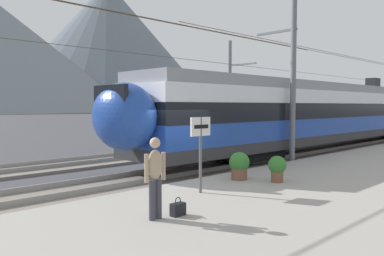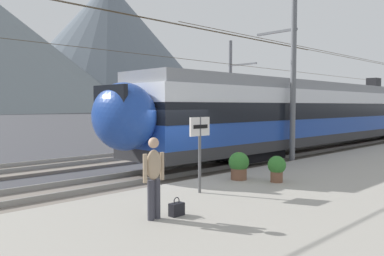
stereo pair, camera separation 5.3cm
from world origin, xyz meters
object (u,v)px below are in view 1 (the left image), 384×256
Objects in this scene: catenary_mast_mid at (291,71)px; handbag_beside_passenger at (178,209)px; train_near_platform at (338,112)px; potted_plant_by_shelter at (239,164)px; potted_plant_platform_edge at (277,167)px; passenger_walking at (155,174)px; catenary_mast_far_side at (232,89)px; platform_sign at (200,137)px; train_far_track at (360,110)px.

catenary_mast_mid is 10.52m from handbag_beside_passenger.
train_near_platform is 18.16m from handbag_beside_passenger.
train_near_platform is 37.46× the size of potted_plant_by_shelter.
potted_plant_platform_edge is 1.18m from potted_plant_by_shelter.
passenger_walking is at bearing -175.08° from potted_plant_platform_edge.
platform_sign is (-13.86, -10.53, -1.99)m from catenary_mast_far_side.
potted_plant_by_shelter is (-28.89, -8.13, -1.45)m from train_far_track.
train_far_track is 0.79× the size of catenary_mast_far_side.
catenary_mast_far_side is at bearing 45.00° from potted_plant_platform_edge.
catenary_mast_far_side is at bearing 173.52° from train_far_track.
catenary_mast_far_side reaches higher than train_far_track.
passenger_walking is (-2.41, -1.07, -0.55)m from platform_sign.
passenger_walking reaches higher than potted_plant_platform_edge.
train_near_platform and train_far_track have the same top height.
passenger_walking is 1.93× the size of potted_plant_by_shelter.
potted_plant_platform_edge is (-11.16, -11.16, -3.01)m from catenary_mast_far_side.
catenary_mast_mid is 10.78m from catenary_mast_far_side.
platform_sign is 5.05× the size of handbag_beside_passenger.
handbag_beside_passenger is (0.51, -0.13, -0.80)m from passenger_walking.
platform_sign is at bearing -165.98° from catenary_mast_mid.
handbag_beside_passenger is (-17.45, -4.69, -1.79)m from train_near_platform.
potted_plant_platform_edge is at bearing 7.07° from handbag_beside_passenger.
potted_plant_by_shelter is at bearing 11.40° from platform_sign.
catenary_mast_far_side is at bearing 53.54° from catenary_mast_mid.
train_far_track is at bearing 15.72° from potted_plant_by_shelter.
train_near_platform is 18.55m from passenger_walking.
potted_plant_by_shelter is (-11.66, -10.08, -3.00)m from catenary_mast_far_side.
handbag_beside_passenger is (-32.99, -9.77, -1.79)m from train_far_track.
catenary_mast_far_side is 17.52m from platform_sign.
catenary_mast_far_side is at bearing 37.22° from platform_sign.
train_far_track is 29.87m from potted_plant_platform_edge.
train_far_track is at bearing 17.96° from potted_plant_platform_edge.
potted_plant_platform_edge is (5.11, 0.44, -0.47)m from passenger_walking.
train_far_track reaches higher than handbag_beside_passenger.
platform_sign is (-15.55, -3.49, -0.44)m from train_near_platform.
catenary_mast_mid is 20.60× the size of platform_sign.
potted_plant_platform_edge is (2.71, -0.63, -1.02)m from platform_sign.
catenary_mast_far_side is (-1.68, 7.04, 1.55)m from train_near_platform.
train_far_track reaches higher than potted_plant_platform_edge.
train_far_track is 34.87m from passenger_walking.
catenary_mast_far_side is at bearing 35.48° from passenger_walking.
potted_plant_by_shelter is (-0.50, 1.07, 0.01)m from potted_plant_platform_edge.
train_far_track is at bearing 16.05° from passenger_walking.
passenger_walking is 2.10× the size of potted_plant_platform_edge.
train_near_platform is 19.37× the size of passenger_walking.
catenary_mast_far_side is 24.72× the size of passenger_walking.
catenary_mast_mid is 47.81× the size of potted_plant_by_shelter.
handbag_beside_passenger is (-15.76, -11.73, -3.34)m from catenary_mast_far_side.
train_far_track is 34.46m from handbag_beside_passenger.
platform_sign is at bearing -167.34° from train_near_platform.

